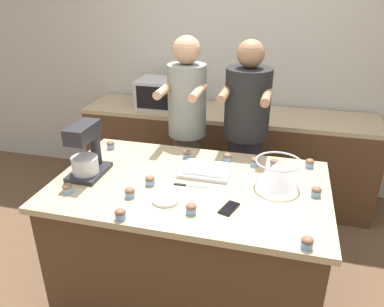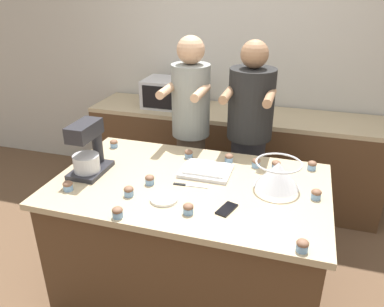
{
  "view_description": "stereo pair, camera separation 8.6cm",
  "coord_description": "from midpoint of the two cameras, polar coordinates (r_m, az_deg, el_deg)",
  "views": [
    {
      "loc": [
        0.54,
        -2.0,
        2.06
      ],
      "look_at": [
        0.0,
        0.05,
        1.07
      ],
      "focal_mm": 35.0,
      "sensor_mm": 36.0,
      "label": 1
    },
    {
      "loc": [
        0.62,
        -1.98,
        2.06
      ],
      "look_at": [
        0.0,
        0.05,
        1.07
      ],
      "focal_mm": 35.0,
      "sensor_mm": 36.0,
      "label": 2
    }
  ],
  "objects": [
    {
      "name": "microwave_oven",
      "position": [
        3.75,
        -4.8,
        9.12
      ],
      "size": [
        0.52,
        0.38,
        0.27
      ],
      "color": "#B7B7BC",
      "rests_on": "back_counter"
    },
    {
      "name": "cupcake_11",
      "position": [
        2.38,
        -19.44,
        -5.02
      ],
      "size": [
        0.06,
        0.06,
        0.06
      ],
      "color": "#759EC6",
      "rests_on": "island_counter"
    },
    {
      "name": "mixing_bowl",
      "position": [
        2.36,
        11.9,
        -2.8
      ],
      "size": [
        0.28,
        0.28,
        0.17
      ],
      "color": "#BCBCC1",
      "rests_on": "island_counter"
    },
    {
      "name": "cupcake_5",
      "position": [
        2.64,
        4.49,
        -0.57
      ],
      "size": [
        0.06,
        0.06,
        0.06
      ],
      "color": "#759EC6",
      "rests_on": "island_counter"
    },
    {
      "name": "cupcake_12",
      "position": [
        2.32,
        17.41,
        -5.55
      ],
      "size": [
        0.06,
        0.06,
        0.06
      ],
      "color": "#759EC6",
      "rests_on": "island_counter"
    },
    {
      "name": "cupcake_10",
      "position": [
        2.6,
        11.53,
        -1.46
      ],
      "size": [
        0.06,
        0.06,
        0.06
      ],
      "color": "#759EC6",
      "rests_on": "island_counter"
    },
    {
      "name": "cupcake_0",
      "position": [
        2.06,
        -1.34,
        -8.4
      ],
      "size": [
        0.06,
        0.06,
        0.06
      ],
      "color": "#759EC6",
      "rests_on": "island_counter"
    },
    {
      "name": "cupcake_1",
      "position": [
        2.06,
        -12.07,
        -8.99
      ],
      "size": [
        0.06,
        0.06,
        0.06
      ],
      "color": "#759EC6",
      "rests_on": "island_counter"
    },
    {
      "name": "cupcake_3",
      "position": [
        2.91,
        -13.12,
        1.3
      ],
      "size": [
        0.06,
        0.06,
        0.06
      ],
      "color": "#759EC6",
      "rests_on": "island_counter"
    },
    {
      "name": "cupcake_8",
      "position": [
        1.9,
        15.87,
        -12.92
      ],
      "size": [
        0.06,
        0.06,
        0.06
      ],
      "color": "#759EC6",
      "rests_on": "island_counter"
    },
    {
      "name": "cupcake_4",
      "position": [
        2.76,
        -16.2,
        -0.42
      ],
      "size": [
        0.06,
        0.06,
        0.06
      ],
      "color": "#759EC6",
      "rests_on": "island_counter"
    },
    {
      "name": "cupcake_7",
      "position": [
        2.66,
        16.63,
        -1.41
      ],
      "size": [
        0.06,
        0.06,
        0.06
      ],
      "color": "#759EC6",
      "rests_on": "island_counter"
    },
    {
      "name": "cupcake_2",
      "position": [
        2.6,
        8.59,
        -1.23
      ],
      "size": [
        0.06,
        0.06,
        0.06
      ],
      "color": "#759EC6",
      "rests_on": "island_counter"
    },
    {
      "name": "person_left",
      "position": [
        3.1,
        -1.56,
        2.98
      ],
      "size": [
        0.32,
        0.49,
        1.69
      ],
      "color": "brown",
      "rests_on": "ground_plane"
    },
    {
      "name": "baking_tray",
      "position": [
        2.49,
        1.08,
        -2.51
      ],
      "size": [
        0.33,
        0.26,
        0.04
      ],
      "color": "silver",
      "rests_on": "island_counter"
    },
    {
      "name": "person_right",
      "position": [
        3.02,
        7.26,
        1.69
      ],
      "size": [
        0.36,
        0.51,
        1.68
      ],
      "color": "#232328",
      "rests_on": "ground_plane"
    },
    {
      "name": "island_counter",
      "position": [
        2.62,
        -1.26,
        -12.97
      ],
      "size": [
        1.72,
        1.05,
        0.89
      ],
      "color": "#4C331E",
      "rests_on": "ground_plane"
    },
    {
      "name": "cupcake_13",
      "position": [
        2.25,
        -10.55,
        -5.84
      ],
      "size": [
        0.06,
        0.06,
        0.06
      ],
      "color": "#759EC6",
      "rests_on": "island_counter"
    },
    {
      "name": "small_plate",
      "position": [
        2.19,
        -5.16,
        -7.0
      ],
      "size": [
        0.16,
        0.16,
        0.02
      ],
      "color": "white",
      "rests_on": "island_counter"
    },
    {
      "name": "cupcake_9",
      "position": [
        2.69,
        -1.71,
        -0.05
      ],
      "size": [
        0.06,
        0.06,
        0.06
      ],
      "color": "#759EC6",
      "rests_on": "island_counter"
    },
    {
      "name": "cell_phone",
      "position": [
        2.12,
        4.52,
        -8.32
      ],
      "size": [
        0.11,
        0.16,
        0.01
      ],
      "color": "black",
      "rests_on": "island_counter"
    },
    {
      "name": "stand_mixer",
      "position": [
        2.51,
        -16.75,
        0.1
      ],
      "size": [
        0.2,
        0.3,
        0.35
      ],
      "color": "#232328",
      "rests_on": "island_counter"
    },
    {
      "name": "cupcake_6",
      "position": [
        2.35,
        -7.46,
        -4.09
      ],
      "size": [
        0.06,
        0.06,
        0.06
      ],
      "color": "#759EC6",
      "rests_on": "island_counter"
    },
    {
      "name": "back_wall",
      "position": [
        3.86,
        5.96,
        14.19
      ],
      "size": [
        10.0,
        0.06,
        2.7
      ],
      "color": "#B2ADA3",
      "rests_on": "ground_plane"
    },
    {
      "name": "knife",
      "position": [
        2.34,
        -1.56,
        -4.9
      ],
      "size": [
        0.22,
        0.03,
        0.01
      ],
      "color": "#BCBCC1",
      "rests_on": "island_counter"
    },
    {
      "name": "ground_plane",
      "position": [
        2.92,
        -1.18,
        -19.95
      ],
      "size": [
        16.0,
        16.0,
        0.0
      ],
      "primitive_type": "plane",
      "color": "brown"
    },
    {
      "name": "back_counter",
      "position": [
        3.8,
        4.53,
        -0.12
      ],
      "size": [
        2.8,
        0.6,
        0.91
      ],
      "color": "#4C331E",
      "rests_on": "ground_plane"
    }
  ]
}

